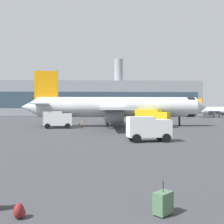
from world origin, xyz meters
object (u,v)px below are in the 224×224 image
(airplane_at_gate, at_px, (116,107))
(safety_cone_mid, at_px, (133,134))
(service_truck, at_px, (57,119))
(traveller_backpack, at_px, (19,211))
(cargo_van, at_px, (148,128))
(fuel_truck, at_px, (152,118))
(safety_cone_near, at_px, (82,122))
(airplane_taxiing, at_px, (219,110))
(rolling_suitcase, at_px, (163,203))
(safety_cone_far, at_px, (79,124))

(airplane_at_gate, xyz_separation_m, safety_cone_mid, (0.87, -19.32, -3.27))
(service_truck, xyz_separation_m, traveller_backpack, (4.83, -38.54, -1.37))
(cargo_van, bearing_deg, fuel_truck, 77.80)
(airplane_at_gate, bearing_deg, safety_cone_near, 125.38)
(airplane_taxiing, height_order, rolling_suitcase, airplane_taxiing)
(service_truck, height_order, rolling_suitcase, service_truck)
(airplane_taxiing, height_order, service_truck, airplane_taxiing)
(airplane_at_gate, distance_m, traveller_backpack, 43.55)
(airplane_taxiing, relative_size, safety_cone_mid, 29.44)
(airplane_taxiing, bearing_deg, cargo_van, -118.78)
(cargo_van, height_order, safety_cone_far, cargo_van)
(airplane_taxiing, xyz_separation_m, safety_cone_mid, (-43.16, -72.33, -2.25))
(airplane_at_gate, distance_m, safety_cone_far, 7.80)
(service_truck, xyz_separation_m, safety_cone_mid, (11.37, -14.82, -1.22))
(cargo_van, distance_m, traveller_backpack, 20.67)
(service_truck, bearing_deg, safety_cone_mid, -52.50)
(airplane_taxiing, distance_m, safety_cone_near, 66.83)
(traveller_backpack, bearing_deg, safety_cone_near, 91.65)
(airplane_at_gate, height_order, cargo_van, airplane_at_gate)
(airplane_at_gate, relative_size, cargo_van, 7.76)
(airplane_at_gate, bearing_deg, safety_cone_mid, -87.42)
(safety_cone_near, height_order, rolling_suitcase, rolling_suitcase)
(fuel_truck, relative_size, traveller_backpack, 13.32)
(cargo_van, height_order, safety_cone_near, cargo_van)
(airplane_at_gate, xyz_separation_m, fuel_truck, (6.37, -2.78, -1.88))
(rolling_suitcase, bearing_deg, traveller_backpack, -178.69)
(safety_cone_near, relative_size, rolling_suitcase, 0.65)
(service_truck, xyz_separation_m, safety_cone_near, (3.30, 14.65, -1.25))
(fuel_truck, height_order, safety_cone_mid, fuel_truck)
(safety_cone_far, xyz_separation_m, traveller_backpack, (1.40, -43.15, -0.14))
(airplane_at_gate, height_order, safety_cone_far, airplane_at_gate)
(cargo_van, xyz_separation_m, traveller_backpack, (-7.50, -19.22, -1.22))
(cargo_van, relative_size, safety_cone_mid, 5.86)
(airplane_at_gate, height_order, airplane_taxiing, airplane_at_gate)
(rolling_suitcase, bearing_deg, safety_cone_mid, 85.18)
(airplane_at_gate, relative_size, safety_cone_mid, 45.44)
(service_truck, relative_size, safety_cone_mid, 6.40)
(airplane_at_gate, height_order, service_truck, airplane_at_gate)
(rolling_suitcase, bearing_deg, safety_cone_far, 97.87)
(cargo_van, distance_m, safety_cone_near, 35.17)
(cargo_van, height_order, traveller_backpack, cargo_van)
(safety_cone_near, bearing_deg, rolling_suitcase, -83.46)
(safety_cone_mid, bearing_deg, airplane_at_gate, 92.58)
(traveller_backpack, bearing_deg, airplane_at_gate, 82.49)
(cargo_van, bearing_deg, airplane_at_gate, 94.38)
(safety_cone_far, relative_size, rolling_suitcase, 0.69)
(fuel_truck, xyz_separation_m, safety_cone_near, (-13.58, 12.93, -1.42))
(fuel_truck, bearing_deg, safety_cone_far, 167.87)
(fuel_truck, bearing_deg, safety_cone_mid, -108.41)
(airplane_taxiing, distance_m, safety_cone_far, 73.58)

